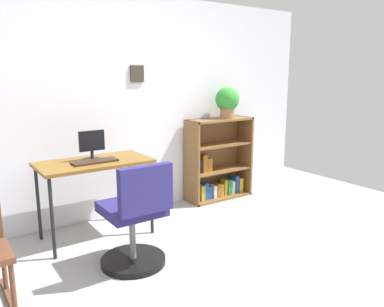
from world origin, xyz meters
TOP-DOWN VIEW (x-y plane):
  - wall_back at (0.00, 2.15)m, footprint 5.20×0.12m
  - desk at (-0.42, 1.68)m, footprint 1.00×0.54m
  - monitor at (-0.41, 1.73)m, footprint 0.24×0.16m
  - keyboard at (-0.44, 1.61)m, footprint 0.40×0.15m
  - office_chair at (-0.38, 0.93)m, footprint 0.52×0.54m
  - bookshelf_low at (1.22, 1.95)m, footprint 0.83×0.30m
  - potted_plant_on_shelf at (1.33, 1.90)m, footprint 0.28×0.28m

SIDE VIEW (x-z plane):
  - office_chair at x=-0.38m, z-range -0.06..0.81m
  - bookshelf_low at x=1.22m, z-range -0.07..0.91m
  - desk at x=-0.42m, z-range 0.30..1.03m
  - keyboard at x=-0.44m, z-range 0.73..0.75m
  - monitor at x=-0.41m, z-range 0.73..1.00m
  - wall_back at x=0.00m, z-range 0.00..2.32m
  - potted_plant_on_shelf at x=1.33m, z-range 1.00..1.37m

